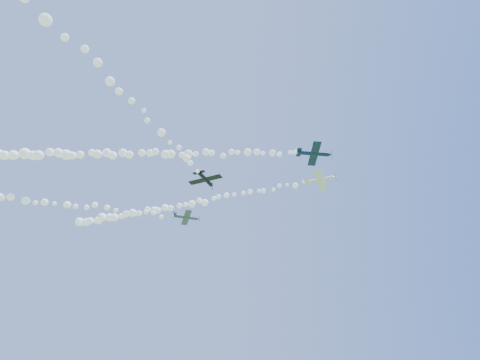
{
  "coord_description": "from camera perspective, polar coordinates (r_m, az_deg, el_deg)",
  "views": [
    {
      "loc": [
        -0.68,
        -76.59,
        2.0
      ],
      "look_at": [
        5.34,
        -4.78,
        45.09
      ],
      "focal_mm": 30.0,
      "sensor_mm": 36.0,
      "label": 1
    }
  ],
  "objects": [
    {
      "name": "smoke_trail_white",
      "position": [
        107.47,
        -8.24,
        -3.5
      ],
      "size": [
        62.79,
        30.01,
        3.29
      ],
      "primitive_type": null,
      "color": "white"
    },
    {
      "name": "plane_navy",
      "position": [
        87.63,
        10.5,
        3.73
      ],
      "size": [
        7.9,
        8.36,
        3.01
      ],
      "rotation": [
        -0.06,
        0.08,
        -0.08
      ],
      "color": "#0D1C3C"
    },
    {
      "name": "plane_grey",
      "position": [
        91.41,
        -7.65,
        -5.27
      ],
      "size": [
        6.41,
        6.77,
        2.0
      ],
      "rotation": [
        -0.09,
        0.01,
        0.19
      ],
      "color": "#3E445B"
    },
    {
      "name": "plane_black",
      "position": [
        72.92,
        -4.96,
        0.13
      ],
      "size": [
        6.21,
        5.86,
        1.75
      ],
      "rotation": [
        -0.02,
        -0.02,
        1.09
      ],
      "color": "black"
    },
    {
      "name": "smoke_trail_navy",
      "position": [
        88.32,
        -13.54,
        3.68
      ],
      "size": [
        68.2,
        7.98,
        3.08
      ],
      "primitive_type": null,
      "color": "white"
    },
    {
      "name": "plane_white",
      "position": [
        97.68,
        11.33,
        0.01
      ],
      "size": [
        7.77,
        8.17,
        2.23
      ],
      "rotation": [
        -0.15,
        -0.03,
        -0.42
      ],
      "color": "white"
    },
    {
      "name": "smoke_trail_grey",
      "position": [
        93.69,
        -29.01,
        -2.37
      ],
      "size": [
        64.21,
        14.48,
        2.96
      ],
      "primitive_type": null,
      "color": "white"
    }
  ]
}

